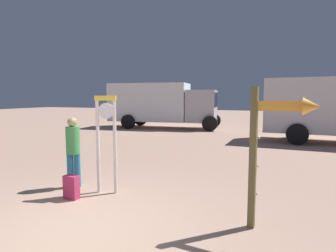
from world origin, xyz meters
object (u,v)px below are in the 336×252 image
arrow_sign (275,135)px  backpack (72,187)px  box_truck_far (160,103)px  person_near_clock (73,148)px  standing_clock (106,135)px

arrow_sign → backpack: arrow_sign is taller
box_truck_far → person_near_clock: bearing=-75.2°
standing_clock → person_near_clock: standing_clock is taller
person_near_clock → box_truck_far: bearing=104.8°
arrow_sign → box_truck_far: 14.74m
standing_clock → person_near_clock: bearing=177.5°
standing_clock → person_near_clock: (-0.91, 0.04, -0.35)m
standing_clock → person_near_clock: size_ratio=1.30×
standing_clock → box_truck_far: 12.84m
arrow_sign → backpack: 3.95m
person_near_clock → box_truck_far: (-3.20, 12.12, 0.71)m
backpack → box_truck_far: box_truck_far is taller
standing_clock → backpack: 1.24m
standing_clock → arrow_sign: 3.37m
standing_clock → arrow_sign: size_ratio=0.94×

